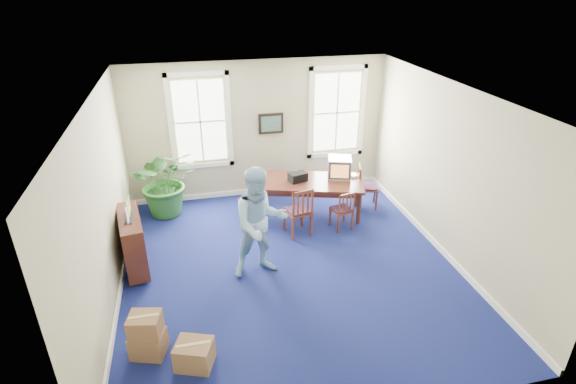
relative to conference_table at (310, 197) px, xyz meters
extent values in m
plane|color=navy|center=(-0.91, -1.95, -0.40)|extent=(6.50, 6.50, 0.00)
plane|color=white|center=(-0.91, -1.95, 2.80)|extent=(6.50, 6.50, 0.00)
plane|color=tan|center=(-0.91, 1.30, 1.20)|extent=(6.50, 0.00, 6.50)
plane|color=tan|center=(-0.91, -5.20, 1.20)|extent=(6.50, 0.00, 6.50)
plane|color=tan|center=(-3.91, -1.95, 1.20)|extent=(0.00, 6.50, 6.50)
plane|color=tan|center=(2.09, -1.95, 1.20)|extent=(0.00, 6.50, 6.50)
cube|color=white|center=(-0.91, 1.27, -0.34)|extent=(6.00, 0.04, 0.12)
cube|color=white|center=(-3.88, -1.95, -0.34)|extent=(0.04, 6.50, 0.12)
cube|color=white|center=(2.06, -1.95, -0.34)|extent=(0.04, 6.50, 0.12)
cube|color=white|center=(1.00, 0.00, 0.42)|extent=(0.19, 0.22, 0.05)
cube|color=black|center=(-0.26, 0.05, 0.49)|extent=(0.44, 0.35, 0.19)
imported|color=#92BADE|center=(-1.44, -1.96, 0.62)|extent=(1.08, 0.89, 2.04)
cube|color=#472017|center=(-3.66, -1.28, 0.10)|extent=(0.56, 1.31, 1.00)
imported|color=#235A21|center=(-3.08, 0.71, 0.38)|extent=(1.55, 1.40, 1.56)
camera|label=1|loc=(-2.49, -8.58, 4.49)|focal=28.00mm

